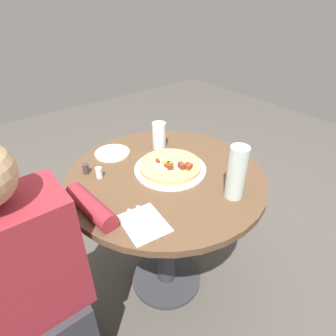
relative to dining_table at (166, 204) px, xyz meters
name	(u,v)px	position (x,y,z in m)	size (l,w,h in m)	color
ground_plane	(166,278)	(0.00, 0.00, -0.57)	(6.00, 6.00, 0.00)	#4C4742
dining_table	(166,204)	(0.00, 0.00, 0.00)	(0.88, 0.88, 0.74)	brown
person_seated	(34,298)	(-0.64, -0.06, -0.06)	(0.52, 0.30, 1.14)	#2D2D33
pizza_plate	(170,169)	(0.03, 0.01, 0.18)	(0.32, 0.32, 0.01)	white
breakfast_pizza	(170,166)	(0.03, 0.01, 0.20)	(0.28, 0.28, 0.05)	tan
bread_plate	(112,153)	(-0.10, 0.30, 0.18)	(0.17, 0.17, 0.01)	silver
napkin	(144,223)	(-0.25, -0.20, 0.18)	(0.17, 0.14, 0.00)	white
fork	(149,221)	(-0.23, -0.20, 0.18)	(0.18, 0.01, 0.01)	silver
knife	(139,224)	(-0.27, -0.20, 0.18)	(0.18, 0.01, 0.01)	silver
water_glass	(159,136)	(0.12, 0.21, 0.24)	(0.07, 0.07, 0.14)	silver
water_bottle	(236,173)	(0.11, -0.29, 0.29)	(0.07, 0.07, 0.22)	silver
salt_shaker	(99,173)	(-0.24, 0.15, 0.20)	(0.03, 0.03, 0.05)	white
pepper_shaker	(86,169)	(-0.27, 0.22, 0.20)	(0.03, 0.03, 0.05)	#3F3833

